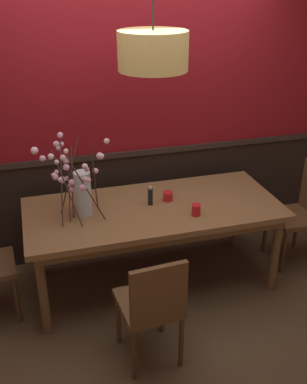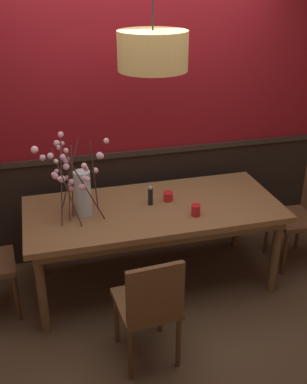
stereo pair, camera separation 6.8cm
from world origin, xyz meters
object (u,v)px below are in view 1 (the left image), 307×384
(chair_far_side_right, at_px, (155,186))
(candle_holder_nearer_edge, at_px, (168,196))
(chair_near_side_left, at_px, (152,304))
(chair_far_side_left, at_px, (102,193))
(vase_with_blossoms, at_px, (79,188))
(pendant_lamp, at_px, (153,51))
(dining_table, at_px, (154,215))
(chair_head_east_end, at_px, (302,209))
(condiment_bottle, at_px, (150,196))
(candle_holder_nearer_center, at_px, (196,210))

(chair_far_side_right, relative_size, candle_holder_nearer_edge, 10.72)
(chair_near_side_left, height_order, candle_holder_nearer_edge, chair_near_side_left)
(chair_far_side_left, bearing_deg, chair_far_side_right, 0.83)
(vase_with_blossoms, xyz_separation_m, pendant_lamp, (0.56, -0.10, 1.01))
(dining_table, distance_m, chair_head_east_end, 1.42)
(chair_near_side_left, bearing_deg, chair_far_side_left, 90.71)
(dining_table, relative_size, candle_holder_nearer_edge, 24.71)
(vase_with_blossoms, relative_size, condiment_bottle, 3.92)
(chair_near_side_left, relative_size, candle_holder_nearer_center, 9.40)
(vase_with_blossoms, distance_m, pendant_lamp, 1.16)
(chair_near_side_left, height_order, pendant_lamp, pendant_lamp)
(candle_holder_nearer_edge, bearing_deg, candle_holder_nearer_center, -66.04)
(chair_head_east_end, relative_size, candle_holder_nearer_edge, 11.28)
(pendant_lamp, bearing_deg, dining_table, 71.37)
(chair_far_side_left, distance_m, candle_holder_nearer_edge, 0.96)
(chair_far_side_left, bearing_deg, vase_with_blossoms, -109.75)
(chair_head_east_end, bearing_deg, chair_far_side_right, 141.83)
(chair_near_side_left, distance_m, candle_holder_nearer_center, 0.89)
(vase_with_blossoms, bearing_deg, chair_far_side_right, 45.15)
(chair_far_side_left, height_order, chair_head_east_end, chair_head_east_end)
(candle_holder_nearer_edge, bearing_deg, chair_far_side_right, 81.34)
(candle_holder_nearer_center, bearing_deg, dining_table, 140.61)
(condiment_bottle, bearing_deg, chair_head_east_end, -1.97)
(chair_head_east_end, distance_m, condiment_bottle, 1.46)
(chair_head_east_end, relative_size, pendant_lamp, 1.19)
(chair_far_side_right, relative_size, chair_head_east_end, 0.95)
(candle_holder_nearer_center, distance_m, condiment_bottle, 0.40)
(pendant_lamp, bearing_deg, vase_with_blossoms, 169.75)
(candle_holder_nearer_edge, relative_size, pendant_lamp, 0.11)
(chair_near_side_left, bearing_deg, candle_holder_nearer_center, 49.52)
(chair_far_side_right, bearing_deg, condiment_bottle, -108.64)
(chair_far_side_right, bearing_deg, chair_far_side_left, -179.17)
(candle_holder_nearer_edge, bearing_deg, chair_near_side_left, -113.41)
(chair_far_side_left, height_order, chair_near_side_left, chair_far_side_left)
(vase_with_blossoms, height_order, condiment_bottle, vase_with_blossoms)
(chair_head_east_end, height_order, vase_with_blossoms, vase_with_blossoms)
(chair_near_side_left, xyz_separation_m, candle_holder_nearer_center, (0.54, 0.63, 0.31))
(pendant_lamp, bearing_deg, candle_holder_nearer_center, -26.92)
(chair_head_east_end, relative_size, condiment_bottle, 5.87)
(chair_head_east_end, distance_m, vase_with_blossoms, 2.06)
(dining_table, height_order, candle_holder_nearer_center, candle_holder_nearer_center)
(chair_far_side_right, relative_size, pendant_lamp, 1.13)
(chair_far_side_left, bearing_deg, condiment_bottle, -72.49)
(vase_with_blossoms, bearing_deg, pendant_lamp, -10.25)
(dining_table, relative_size, chair_far_side_right, 2.30)
(chair_head_east_end, distance_m, pendant_lamp, 2.06)
(chair_far_side_left, height_order, condiment_bottle, condiment_bottle)
(chair_far_side_left, xyz_separation_m, chair_near_side_left, (0.02, -1.75, -0.00))
(chair_far_side_left, relative_size, chair_near_side_left, 1.02)
(dining_table, bearing_deg, chair_far_side_left, 107.65)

